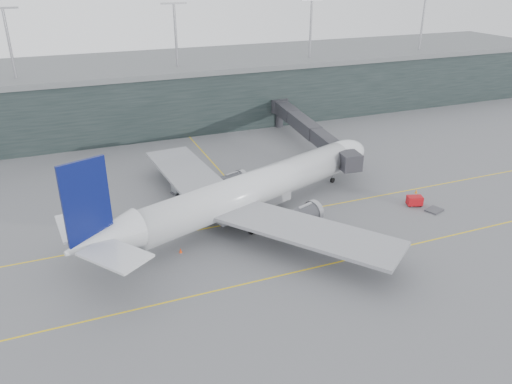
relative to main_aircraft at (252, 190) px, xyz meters
name	(u,v)px	position (x,y,z in m)	size (l,w,h in m)	color
ground	(225,213)	(-3.66, 2.81, -4.63)	(320.00, 320.00, 0.00)	#5D5D62
taxiline_a	(233,223)	(-3.66, -1.19, -4.62)	(160.00, 0.25, 0.02)	yellow
taxiline_b	(274,277)	(-3.66, -17.19, -4.62)	(160.00, 0.25, 0.02)	yellow
taxiline_lead_main	(216,167)	(1.34, 22.81, -4.62)	(0.25, 60.00, 0.02)	yellow
terminal	(151,91)	(-3.66, 60.80, 2.98)	(240.00, 36.00, 29.00)	black
main_aircraft	(252,190)	(0.00, 0.00, 0.00)	(56.91, 52.53, 16.52)	silver
jet_bridge	(299,124)	(22.12, 27.82, 0.57)	(8.49, 45.63, 6.95)	#2A2A2F
gse_cart	(415,200)	(26.88, -6.68, -3.69)	(2.86, 2.30, 1.70)	#AF0C12
baggage_dolly	(434,210)	(28.68, -9.59, -4.48)	(2.64, 2.11, 0.26)	#3C3B41
uld_a	(178,188)	(-8.88, 13.20, -3.57)	(2.69, 2.41, 2.03)	#3D3E43
uld_b	(193,182)	(-5.47, 15.29, -3.80)	(1.80, 1.47, 1.60)	#3D3E43
uld_c	(209,181)	(-2.64, 14.47, -3.71)	(2.30, 2.03, 1.77)	#3D3E43
cone_nose	(416,191)	(30.44, -2.73, -4.25)	(0.48, 0.48, 0.76)	orange
cone_wing_stbd	(342,251)	(7.51, -15.50, -4.26)	(0.47, 0.47, 0.75)	red
cone_wing_port	(251,176)	(5.73, 14.90, -4.24)	(0.50, 0.50, 0.80)	#F5430D
cone_tail	(181,250)	(-13.47, -6.67, -4.28)	(0.44, 0.44, 0.70)	#EC3D0D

